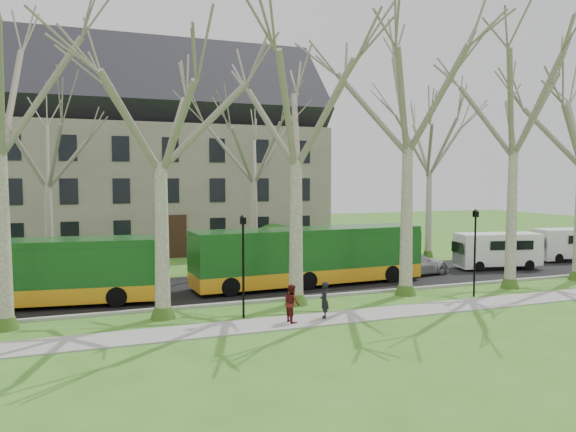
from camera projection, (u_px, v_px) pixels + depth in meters
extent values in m
plane|color=#3D7421|center=(358.00, 302.00, 26.92)|extent=(120.00, 120.00, 0.00)
cube|color=gray|center=(385.00, 313.00, 24.59)|extent=(70.00, 2.00, 0.06)
cube|color=black|center=(313.00, 281.00, 32.05)|extent=(80.00, 8.00, 0.06)
cube|color=#A5A39E|center=(344.00, 294.00, 28.32)|extent=(80.00, 0.25, 0.14)
cube|color=slate|center=(159.00, 189.00, 46.85)|extent=(26.00, 12.00, 10.00)
cylinder|color=black|center=(243.00, 271.00, 23.73)|extent=(0.10, 0.10, 4.00)
cube|color=black|center=(243.00, 221.00, 23.58)|extent=(0.22, 0.22, 0.30)
cylinder|color=black|center=(475.00, 257.00, 27.98)|extent=(0.10, 0.10, 4.00)
cube|color=black|center=(476.00, 214.00, 27.83)|extent=(0.22, 0.22, 0.30)
ellipsoid|color=#175117|center=(14.00, 263.00, 32.39)|extent=(2.60, 2.60, 2.00)
ellipsoid|color=#175117|center=(122.00, 258.00, 34.51)|extent=(2.60, 2.60, 2.00)
ellipsoid|color=#175117|center=(328.00, 248.00, 39.46)|extent=(2.60, 2.60, 2.00)
ellipsoid|color=#175117|center=(402.00, 244.00, 41.59)|extent=(2.60, 2.60, 2.00)
ellipsoid|color=#175117|center=(274.00, 240.00, 44.35)|extent=(2.60, 2.60, 2.00)
imported|color=#BBBAC0|center=(413.00, 264.00, 33.97)|extent=(5.04, 2.77, 1.38)
imported|color=black|center=(324.00, 300.00, 23.53)|extent=(0.54, 0.65, 1.53)
imported|color=#581714|center=(292.00, 303.00, 22.89)|extent=(0.66, 0.81, 1.56)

